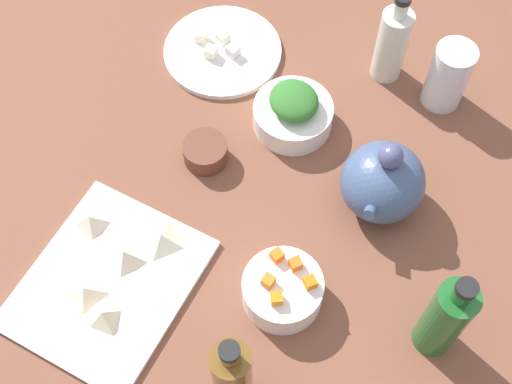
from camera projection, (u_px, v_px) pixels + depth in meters
tabletop at (256, 210)px, 121.79cm from camera, size 190.00×190.00×3.00cm
cutting_board at (108, 283)px, 112.81cm from camera, size 32.08×27.74×1.00cm
plate_tofu at (223, 51)px, 137.08cm from camera, size 23.62×23.62×1.20cm
bowl_greens at (293, 116)px, 126.94cm from camera, size 14.81×14.81×5.08cm
bowl_carrots at (282, 290)px, 109.60cm from camera, size 13.05×13.05×5.88cm
bowl_small_side at (205, 152)px, 123.54cm from camera, size 8.10×8.10×4.16cm
teapot at (383, 182)px, 115.19cm from camera, size 16.25×14.34×16.62cm
bottle_0 at (233, 378)px, 94.76cm from camera, size 5.57×5.57×24.69cm
bottle_1 at (392, 43)px, 127.92cm from camera, size 5.95×5.95×20.22cm
bottle_2 at (445, 318)px, 100.46cm from camera, size 6.21×6.21×22.04cm
drinking_glass_0 at (448, 76)px, 126.09cm from camera, size 7.57×7.57×13.63cm
carrot_cube_0 at (268, 281)px, 106.29cm from camera, size 2.12×2.12×1.80cm
carrot_cube_1 at (277, 256)px, 108.41cm from camera, size 2.46×2.46×1.80cm
carrot_cube_2 at (277, 298)px, 104.89cm from camera, size 2.45×2.45×1.80cm
carrot_cube_3 at (296, 264)px, 107.71cm from camera, size 2.55×2.55×1.80cm
carrot_cube_4 at (310, 282)px, 106.17cm from camera, size 2.54×2.54×1.80cm
chopped_greens_mound at (294, 101)px, 122.96cm from camera, size 12.83×12.94×4.07cm
tofu_cube_0 at (201, 36)px, 136.79cm from camera, size 2.44×2.44×2.20cm
tofu_cube_1 at (233, 51)px, 134.89cm from camera, size 2.79×2.79×2.20cm
tofu_cube_2 at (223, 38)px, 136.59cm from camera, size 2.99×2.99×2.20cm
tofu_cube_3 at (211, 52)px, 134.75cm from camera, size 2.28×2.28×2.20cm
dumpling_0 at (162, 238)px, 114.86cm from camera, size 6.16×6.19×2.63cm
dumpling_1 at (124, 255)px, 113.19cm from camera, size 6.10×6.50×2.85cm
dumpling_2 at (85, 291)px, 110.43cm from camera, size 7.06×7.27×2.27cm
dumpling_3 at (91, 221)px, 116.41cm from camera, size 6.04×6.10×2.73cm
dumpling_4 at (104, 316)px, 107.96cm from camera, size 5.97×6.11×3.04cm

